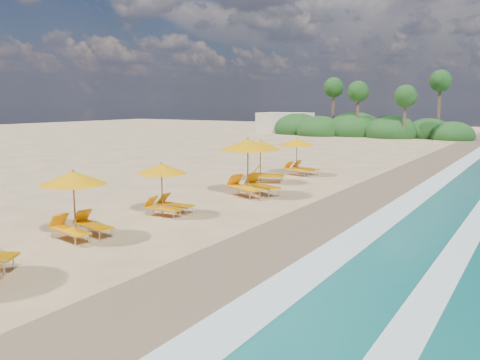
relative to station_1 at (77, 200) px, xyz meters
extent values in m
plane|color=tan|center=(2.20, 6.36, -1.23)|extent=(160.00, 160.00, 0.00)
cube|color=#7A6449|center=(6.20, 6.36, -1.22)|extent=(4.00, 160.00, 0.01)
cube|color=white|center=(7.70, 6.36, -1.20)|extent=(1.20, 160.00, 0.01)
cube|color=white|center=(10.70, 6.36, -1.21)|extent=(0.80, 160.00, 0.01)
cylinder|color=olive|center=(-0.17, 0.03, -0.18)|extent=(0.05, 0.05, 2.10)
cone|color=#EE9B05|center=(-0.17, 0.03, 0.69)|extent=(2.50, 2.50, 0.42)
sphere|color=olive|center=(-0.17, 0.03, 0.93)|extent=(0.07, 0.07, 0.07)
cylinder|color=olive|center=(0.04, 4.08, -0.26)|extent=(0.05, 0.05, 1.94)
cone|color=#EE9B05|center=(0.04, 4.08, 0.55)|extent=(2.04, 2.04, 0.39)
sphere|color=olive|center=(0.04, 4.08, 0.76)|extent=(0.07, 0.07, 0.07)
cylinder|color=olive|center=(0.76, 9.39, 0.06)|extent=(0.06, 0.06, 2.57)
cone|color=#EE9B05|center=(0.76, 9.39, 1.13)|extent=(3.51, 3.51, 0.52)
sphere|color=olive|center=(0.76, 9.39, 1.41)|extent=(0.09, 0.09, 0.09)
cylinder|color=olive|center=(-0.58, 12.98, -0.13)|extent=(0.06, 0.06, 2.20)
cone|color=#EE9B05|center=(-0.58, 12.98, 0.79)|extent=(3.01, 3.01, 0.44)
sphere|color=olive|center=(-0.58, 12.98, 1.04)|extent=(0.08, 0.08, 0.08)
cylinder|color=olive|center=(-0.14, 16.63, -0.17)|extent=(0.05, 0.05, 2.12)
cone|color=#EE9B05|center=(-0.14, 16.63, 0.71)|extent=(2.57, 2.57, 0.43)
sphere|color=olive|center=(-0.14, 16.63, 0.95)|extent=(0.08, 0.08, 0.08)
ellipsoid|color=#163D14|center=(-3.80, 51.36, -0.60)|extent=(6.40, 6.40, 4.16)
ellipsoid|color=#163D14|center=(-8.80, 52.36, -0.53)|extent=(7.20, 7.20, 4.68)
ellipsoid|color=#163D14|center=(-12.80, 50.36, -0.64)|extent=(6.00, 6.00, 3.90)
ellipsoid|color=#163D14|center=(0.20, 53.36, -0.68)|extent=(5.60, 5.60, 3.64)
ellipsoid|color=#163D14|center=(-16.80, 52.36, -0.58)|extent=(6.60, 6.60, 4.29)
ellipsoid|color=#163D14|center=(3.20, 51.36, -0.74)|extent=(5.00, 5.00, 3.25)
cylinder|color=brown|center=(-1.80, 49.36, 1.27)|extent=(0.36, 0.36, 5.00)
sphere|color=#163D14|center=(-1.80, 49.36, 3.77)|extent=(2.60, 2.60, 2.60)
cylinder|color=brown|center=(-7.80, 50.36, 1.57)|extent=(0.36, 0.36, 5.60)
sphere|color=#163D14|center=(-7.80, 50.36, 4.37)|extent=(2.60, 2.60, 2.60)
cylinder|color=brown|center=(-11.80, 52.36, 1.87)|extent=(0.36, 0.36, 6.20)
sphere|color=#163D14|center=(-11.80, 52.36, 4.97)|extent=(2.60, 2.60, 2.60)
cylinder|color=brown|center=(1.20, 53.36, 2.17)|extent=(0.36, 0.36, 6.80)
sphere|color=#163D14|center=(1.20, 53.36, 5.57)|extent=(2.60, 2.60, 2.60)
cube|color=beige|center=(-19.80, 54.36, 0.17)|extent=(7.00, 5.00, 2.80)
camera|label=1|loc=(12.67, -10.61, 3.09)|focal=37.46mm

